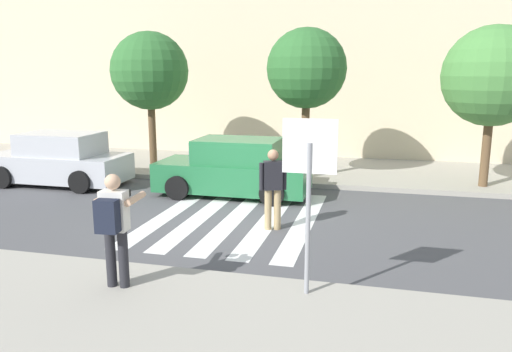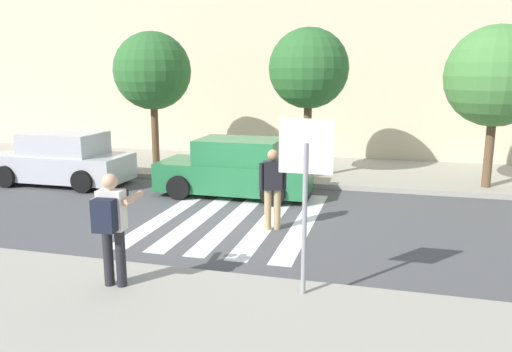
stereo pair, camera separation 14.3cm
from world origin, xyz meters
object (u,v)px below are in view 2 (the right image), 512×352
object	(u,v)px
parked_car_green	(236,169)
street_tree_west	(153,71)
street_tree_center	(309,69)
stop_sign	(306,169)
parked_car_silver	(62,160)
photographer_with_backpack	(111,221)
street_tree_east	(496,77)
pedestrian_crossing	(273,185)

from	to	relation	value
parked_car_green	street_tree_west	bearing A→B (deg)	145.82
parked_car_green	street_tree_center	world-z (taller)	street_tree_center
stop_sign	parked_car_green	world-z (taller)	stop_sign
street_tree_center	stop_sign	bearing A→B (deg)	-81.05
parked_car_silver	street_tree_center	xyz separation A→B (m)	(7.02, 2.13, 2.66)
photographer_with_backpack	street_tree_west	distance (m)	9.81
parked_car_green	street_tree_east	bearing A→B (deg)	17.96
street_tree_west	street_tree_east	size ratio (longest dim) A/B	1.01
pedestrian_crossing	parked_car_silver	distance (m)	7.59
stop_sign	parked_car_green	distance (m)	6.72
stop_sign	pedestrian_crossing	world-z (taller)	stop_sign
stop_sign	street_tree_west	xyz separation A→B (m)	(-6.42, 8.36, 1.32)
parked_car_silver	street_tree_east	xyz separation A→B (m)	(12.09, 2.16, 2.45)
street_tree_east	street_tree_center	bearing A→B (deg)	-179.65
photographer_with_backpack	pedestrian_crossing	distance (m)	4.04
street_tree_center	street_tree_west	bearing A→B (deg)	176.83
street_tree_west	stop_sign	bearing A→B (deg)	-52.47
photographer_with_backpack	parked_car_green	world-z (taller)	photographer_with_backpack
parked_car_silver	parked_car_green	size ratio (longest dim) A/B	1.00
street_tree_center	street_tree_east	xyz separation A→B (m)	(5.07, 0.03, -0.20)
parked_car_green	stop_sign	bearing A→B (deg)	-64.28
street_tree_west	pedestrian_crossing	bearing A→B (deg)	-44.57
pedestrian_crossing	street_tree_center	xyz separation A→B (m)	(-0.06, 4.84, 2.41)
photographer_with_backpack	pedestrian_crossing	xyz separation A→B (m)	(1.57, 3.72, -0.19)
stop_sign	street_tree_east	bearing A→B (deg)	64.89
parked_car_silver	photographer_with_backpack	bearing A→B (deg)	-49.41
street_tree_west	photographer_with_backpack	bearing A→B (deg)	-67.65
pedestrian_crossing	street_tree_west	xyz separation A→B (m)	(-5.21, 5.13, 2.34)
photographer_with_backpack	street_tree_center	world-z (taller)	street_tree_center
street_tree_east	pedestrian_crossing	bearing A→B (deg)	-135.79
parked_car_green	street_tree_west	size ratio (longest dim) A/B	0.92
parked_car_silver	street_tree_west	bearing A→B (deg)	52.16
pedestrian_crossing	street_tree_west	distance (m)	7.67
stop_sign	street_tree_west	distance (m)	10.62
stop_sign	parked_car_silver	size ratio (longest dim) A/B	0.62
street_tree_west	parked_car_green	bearing A→B (deg)	-34.18
street_tree_center	street_tree_east	size ratio (longest dim) A/B	1.01
photographer_with_backpack	parked_car_silver	xyz separation A→B (m)	(-5.51, 6.44, -0.44)
pedestrian_crossing	street_tree_east	xyz separation A→B (m)	(5.01, 4.87, 2.20)
parked_car_green	street_tree_west	xyz separation A→B (m)	(-3.56, 2.41, 2.59)
photographer_with_backpack	parked_car_green	distance (m)	6.45
stop_sign	street_tree_center	xyz separation A→B (m)	(-1.27, 8.07, 1.39)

